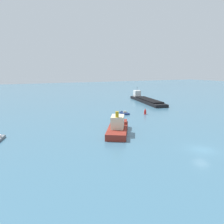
{
  "coord_description": "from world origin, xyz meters",
  "views": [
    {
      "loc": [
        -29.68,
        -25.59,
        13.65
      ],
      "look_at": [
        -1.63,
        31.98,
        1.2
      ],
      "focal_mm": 35.4,
      "sensor_mm": 36.0,
      "label": 1
    }
  ],
  "objects_px": {
    "tugboat": "(118,127)",
    "channel_buoy_red": "(145,112)",
    "fishing_skiff": "(124,113)",
    "cargo_barge": "(146,100)"
  },
  "relations": [
    {
      "from": "fishing_skiff",
      "to": "channel_buoy_red",
      "type": "xyz_separation_m",
      "value": [
        5.34,
        -3.43,
        0.57
      ]
    },
    {
      "from": "fishing_skiff",
      "to": "cargo_barge",
      "type": "height_order",
      "value": "cargo_barge"
    },
    {
      "from": "tugboat",
      "to": "fishing_skiff",
      "type": "bearing_deg",
      "value": 56.81
    },
    {
      "from": "tugboat",
      "to": "channel_buoy_red",
      "type": "bearing_deg",
      "value": 40.12
    },
    {
      "from": "fishing_skiff",
      "to": "tugboat",
      "type": "relative_size",
      "value": 0.34
    },
    {
      "from": "cargo_barge",
      "to": "channel_buoy_red",
      "type": "bearing_deg",
      "value": -125.28
    },
    {
      "from": "fishing_skiff",
      "to": "cargo_barge",
      "type": "xyz_separation_m",
      "value": [
        20.46,
        17.94,
        0.66
      ]
    },
    {
      "from": "cargo_barge",
      "to": "channel_buoy_red",
      "type": "relative_size",
      "value": 15.2
    },
    {
      "from": "tugboat",
      "to": "channel_buoy_red",
      "type": "distance_m",
      "value": 22.11
    },
    {
      "from": "fishing_skiff",
      "to": "channel_buoy_red",
      "type": "relative_size",
      "value": 2.18
    }
  ]
}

